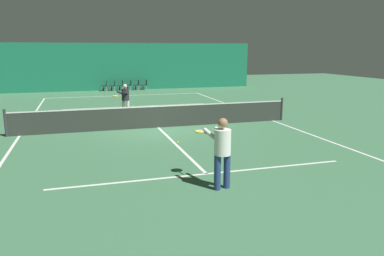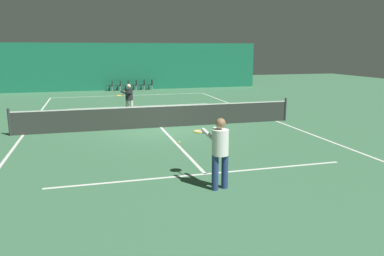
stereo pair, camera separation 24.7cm
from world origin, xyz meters
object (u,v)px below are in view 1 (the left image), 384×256
at_px(player_near, 222,148).
at_px(tennis_net, 158,116).
at_px(courtside_chair_2, 121,85).
at_px(tennis_ball, 178,142).
at_px(player_far, 125,98).
at_px(courtside_chair_5, 145,84).
at_px(courtside_chair_3, 129,84).
at_px(courtside_chair_1, 113,85).
at_px(courtside_chair_0, 105,85).
at_px(courtside_chair_4, 137,84).

bearing_deg(player_near, tennis_net, -12.39).
height_order(courtside_chair_2, tennis_ball, courtside_chair_2).
distance_m(player_far, courtside_chair_2, 12.13).
height_order(tennis_net, courtside_chair_5, tennis_net).
bearing_deg(player_far, courtside_chair_3, -153.86).
xyz_separation_m(courtside_chair_1, courtside_chair_5, (2.60, 0.00, 0.00)).
xyz_separation_m(courtside_chair_0, courtside_chair_5, (3.25, 0.00, 0.00)).
xyz_separation_m(courtside_chair_5, tennis_ball, (-1.96, -18.26, -0.45)).
relative_size(courtside_chair_3, tennis_ball, 12.73).
bearing_deg(player_near, courtside_chair_4, -15.91).
relative_size(tennis_net, player_near, 6.92).
bearing_deg(courtside_chair_5, player_far, -14.25).
distance_m(tennis_net, courtside_chair_4, 15.43).
bearing_deg(courtside_chair_0, player_near, 2.94).
relative_size(courtside_chair_3, courtside_chair_4, 1.00).
distance_m(tennis_net, player_far, 3.46).
distance_m(player_far, courtside_chair_3, 12.21).
relative_size(courtside_chair_0, courtside_chair_3, 1.00).
xyz_separation_m(courtside_chair_2, courtside_chair_3, (0.65, 0.00, 0.00)).
bearing_deg(tennis_ball, courtside_chair_4, 85.89).
height_order(player_near, courtside_chair_3, player_near).
bearing_deg(courtside_chair_5, courtside_chair_1, -90.00).
bearing_deg(courtside_chair_4, player_near, -3.57).
xyz_separation_m(courtside_chair_3, courtside_chair_5, (1.30, 0.00, 0.00)).
bearing_deg(courtside_chair_4, tennis_ball, -4.11).
relative_size(courtside_chair_1, tennis_ball, 12.73).
relative_size(player_far, courtside_chair_2, 1.91).
bearing_deg(tennis_ball, tennis_net, 92.14).
bearing_deg(courtside_chair_4, tennis_net, -5.28).
bearing_deg(player_far, courtside_chair_1, -147.76).
bearing_deg(courtside_chair_5, tennis_ball, -6.13).
bearing_deg(courtside_chair_2, player_near, -0.31).
height_order(courtside_chair_2, courtside_chair_5, same).
height_order(courtside_chair_2, courtside_chair_3, same).
height_order(player_near, player_far, player_near).
height_order(courtside_chair_0, courtside_chair_3, same).
bearing_deg(courtside_chair_3, player_far, -8.33).
bearing_deg(courtside_chair_3, courtside_chair_5, 90.00).
bearing_deg(courtside_chair_3, tennis_net, -2.87).
bearing_deg(tennis_ball, courtside_chair_0, 94.03).
bearing_deg(tennis_ball, courtside_chair_2, 89.96).
xyz_separation_m(player_near, tennis_ball, (0.11, 4.60, -0.98)).
distance_m(tennis_net, courtside_chair_3, 15.38).
bearing_deg(player_near, courtside_chair_1, -11.03).
bearing_deg(courtside_chair_1, courtside_chair_0, -90.00).
distance_m(courtside_chair_2, courtside_chair_5, 1.95).
xyz_separation_m(courtside_chair_0, courtside_chair_1, (0.65, 0.00, 0.00)).
bearing_deg(tennis_ball, courtside_chair_5, 83.87).
xyz_separation_m(tennis_net, courtside_chair_1, (-0.53, 15.36, -0.03)).
bearing_deg(tennis_net, courtside_chair_0, 94.39).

